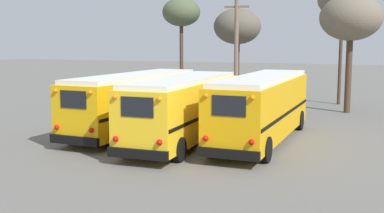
{
  "coord_description": "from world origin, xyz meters",
  "views": [
    {
      "loc": [
        8.38,
        -20.82,
        4.62
      ],
      "look_at": [
        0.0,
        0.11,
        1.55
      ],
      "focal_mm": 45.0,
      "sensor_mm": 36.0,
      "label": 1
    }
  ],
  "objects_px": {
    "bare_tree_2": "(181,13)",
    "school_bus_1": "(184,107)",
    "school_bus_2": "(262,106)",
    "utility_pole": "(236,48)",
    "bare_tree_3": "(351,19)",
    "bare_tree_0": "(237,27)",
    "school_bus_0": "(135,101)",
    "bare_tree_1": "(343,0)"
  },
  "relations": [
    {
      "from": "school_bus_1",
      "to": "bare_tree_0",
      "type": "xyz_separation_m",
      "value": [
        -2.87,
        18.04,
        4.1
      ]
    },
    {
      "from": "school_bus_1",
      "to": "bare_tree_3",
      "type": "height_order",
      "value": "bare_tree_3"
    },
    {
      "from": "school_bus_0",
      "to": "utility_pole",
      "type": "distance_m",
      "value": 12.17
    },
    {
      "from": "bare_tree_1",
      "to": "bare_tree_3",
      "type": "height_order",
      "value": "bare_tree_1"
    },
    {
      "from": "bare_tree_1",
      "to": "bare_tree_3",
      "type": "bearing_deg",
      "value": -77.96
    },
    {
      "from": "school_bus_0",
      "to": "bare_tree_0",
      "type": "xyz_separation_m",
      "value": [
        0.4,
        16.62,
        4.11
      ]
    },
    {
      "from": "school_bus_0",
      "to": "bare_tree_0",
      "type": "relative_size",
      "value": 1.39
    },
    {
      "from": "school_bus_2",
      "to": "bare_tree_0",
      "type": "distance_m",
      "value": 18.08
    },
    {
      "from": "bare_tree_0",
      "to": "bare_tree_1",
      "type": "xyz_separation_m",
      "value": [
        8.22,
        -1.29,
        1.81
      ]
    },
    {
      "from": "school_bus_0",
      "to": "bare_tree_1",
      "type": "distance_m",
      "value": 18.56
    },
    {
      "from": "utility_pole",
      "to": "bare_tree_1",
      "type": "relative_size",
      "value": 0.89
    },
    {
      "from": "school_bus_1",
      "to": "bare_tree_3",
      "type": "bearing_deg",
      "value": 63.7
    },
    {
      "from": "bare_tree_3",
      "to": "bare_tree_0",
      "type": "bearing_deg",
      "value": 149.2
    },
    {
      "from": "school_bus_0",
      "to": "school_bus_2",
      "type": "relative_size",
      "value": 0.99
    },
    {
      "from": "school_bus_0",
      "to": "bare_tree_2",
      "type": "xyz_separation_m",
      "value": [
        -3.65,
        14.56,
        5.2
      ]
    },
    {
      "from": "bare_tree_3",
      "to": "bare_tree_2",
      "type": "bearing_deg",
      "value": 165.65
    },
    {
      "from": "bare_tree_2",
      "to": "school_bus_2",
      "type": "bearing_deg",
      "value": -54.83
    },
    {
      "from": "school_bus_1",
      "to": "bare_tree_3",
      "type": "xyz_separation_m",
      "value": [
        6.23,
        12.61,
        4.41
      ]
    },
    {
      "from": "school_bus_0",
      "to": "utility_pole",
      "type": "relative_size",
      "value": 1.27
    },
    {
      "from": "school_bus_1",
      "to": "school_bus_2",
      "type": "distance_m",
      "value": 3.61
    },
    {
      "from": "school_bus_2",
      "to": "school_bus_0",
      "type": "bearing_deg",
      "value": -179.09
    },
    {
      "from": "bare_tree_2",
      "to": "bare_tree_3",
      "type": "height_order",
      "value": "bare_tree_2"
    },
    {
      "from": "utility_pole",
      "to": "bare_tree_0",
      "type": "relative_size",
      "value": 1.1
    },
    {
      "from": "school_bus_1",
      "to": "school_bus_2",
      "type": "xyz_separation_m",
      "value": [
        3.27,
        1.53,
        0.04
      ]
    },
    {
      "from": "bare_tree_2",
      "to": "school_bus_1",
      "type": "bearing_deg",
      "value": -66.59
    },
    {
      "from": "utility_pole",
      "to": "bare_tree_3",
      "type": "xyz_separation_m",
      "value": [
        7.72,
        -0.58,
        1.92
      ]
    },
    {
      "from": "school_bus_1",
      "to": "bare_tree_2",
      "type": "xyz_separation_m",
      "value": [
        -6.92,
        15.98,
        5.19
      ]
    },
    {
      "from": "school_bus_1",
      "to": "bare_tree_3",
      "type": "relative_size",
      "value": 1.26
    },
    {
      "from": "school_bus_1",
      "to": "bare_tree_0",
      "type": "height_order",
      "value": "bare_tree_0"
    },
    {
      "from": "school_bus_2",
      "to": "bare_tree_0",
      "type": "relative_size",
      "value": 1.41
    },
    {
      "from": "bare_tree_0",
      "to": "bare_tree_1",
      "type": "distance_m",
      "value": 8.51
    },
    {
      "from": "school_bus_2",
      "to": "utility_pole",
      "type": "xyz_separation_m",
      "value": [
        -4.76,
        11.67,
        2.45
      ]
    },
    {
      "from": "school_bus_2",
      "to": "bare_tree_2",
      "type": "distance_m",
      "value": 18.42
    },
    {
      "from": "utility_pole",
      "to": "bare_tree_1",
      "type": "bearing_deg",
      "value": 27.45
    },
    {
      "from": "utility_pole",
      "to": "bare_tree_3",
      "type": "bearing_deg",
      "value": -4.29
    },
    {
      "from": "school_bus_1",
      "to": "bare_tree_1",
      "type": "bearing_deg",
      "value": 72.28
    },
    {
      "from": "school_bus_1",
      "to": "utility_pole",
      "type": "relative_size",
      "value": 1.2
    },
    {
      "from": "school_bus_2",
      "to": "utility_pole",
      "type": "bearing_deg",
      "value": 112.18
    },
    {
      "from": "school_bus_0",
      "to": "bare_tree_0",
      "type": "height_order",
      "value": "bare_tree_0"
    },
    {
      "from": "school_bus_0",
      "to": "bare_tree_1",
      "type": "xyz_separation_m",
      "value": [
        8.62,
        15.33,
        5.92
      ]
    },
    {
      "from": "bare_tree_0",
      "to": "bare_tree_2",
      "type": "relative_size",
      "value": 0.9
    },
    {
      "from": "utility_pole",
      "to": "bare_tree_2",
      "type": "bearing_deg",
      "value": 152.84
    }
  ]
}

